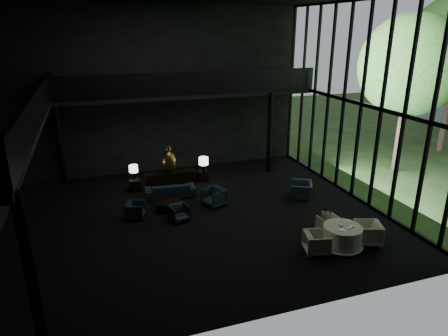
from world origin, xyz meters
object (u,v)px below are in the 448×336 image
object	(u,v)px
lounge_armchair_south	(179,213)
dining_chair_north	(329,225)
sofa	(170,187)
window_armchair	(301,188)
table_lamp_right	(204,162)
lounge_armchair_west	(136,210)
bronze_urn	(169,161)
side_table_right	(202,176)
dining_chair_east	(368,231)
table_lamp_left	(133,169)
side_table_left	(135,185)
child	(325,215)
dining_chair_west	(317,242)
dining_table	(342,238)
lounge_armchair_east	(214,196)
console	(170,179)
coffee_table	(169,206)

from	to	relation	value
lounge_armchair_south	dining_chair_north	xyz separation A→B (m)	(4.81, -2.65, 0.01)
sofa	window_armchair	bearing A→B (deg)	165.21
table_lamp_right	lounge_armchair_west	xyz separation A→B (m)	(-3.50, -2.74, -0.74)
bronze_urn	side_table_right	world-z (taller)	bronze_urn
lounge_armchair_south	dining_chair_east	distance (m)	6.75
table_lamp_left	side_table_right	size ratio (longest dim) A/B	1.25
table_lamp_right	dining_chair_east	world-z (taller)	table_lamp_right
side_table_left	lounge_armchair_west	bearing A→B (deg)	-96.26
table_lamp_left	lounge_armchair_west	size ratio (longest dim) A/B	1.06
lounge_armchair_south	window_armchair	world-z (taller)	window_armchair
table_lamp_right	child	xyz separation A→B (m)	(2.66, -6.17, -0.30)
bronze_urn	dining_chair_north	world-z (taller)	bronze_urn
dining_chair_west	child	xyz separation A→B (m)	(0.92, 1.01, 0.35)
side_table_left	lounge_armchair_west	size ratio (longest dim) A/B	0.86
dining_table	side_table_right	bearing A→B (deg)	110.24
bronze_urn	side_table_left	distance (m)	1.87
sofa	window_armchair	distance (m)	5.64
side_table_right	dining_chair_west	distance (m)	7.61
dining_chair_north	bronze_urn	bearing A→B (deg)	-56.92
lounge_armchair_west	lounge_armchair_east	world-z (taller)	lounge_armchair_east
lounge_armchair_east	console	bearing A→B (deg)	-178.29
console	child	distance (m)	7.49
table_lamp_right	lounge_armchair_south	world-z (taller)	table_lamp_right
table_lamp_left	bronze_urn	bearing A→B (deg)	-1.58
side_table_left	coffee_table	xyz separation A→B (m)	(1.03, -2.48, -0.08)
table_lamp_right	dining_chair_west	xyz separation A→B (m)	(1.74, -7.18, -0.65)
console	coffee_table	distance (m)	2.51
lounge_armchair_east	coffee_table	bearing A→B (deg)	-119.45
dining_chair_north	dining_chair_west	size ratio (longest dim) A/B	0.80
dining_chair_north	child	distance (m)	0.46
lounge_armchair_east	lounge_armchair_south	distance (m)	1.86
console	lounge_armchair_east	distance (m)	2.90
side_table_right	lounge_armchair_east	world-z (taller)	lounge_armchair_east
lounge_armchair_east	dining_chair_north	size ratio (longest dim) A/B	1.33
lounge_armchair_west	dining_chair_west	bearing A→B (deg)	-113.12
side_table_left	table_lamp_right	distance (m)	3.29
bronze_urn	table_lamp_right	distance (m)	1.61
console	lounge_armchair_south	xyz separation A→B (m)	(-0.37, -3.49, -0.05)
console	lounge_armchair_south	world-z (taller)	console
window_armchair	coffee_table	size ratio (longest dim) A/B	1.17
console	dining_chair_east	bearing A→B (deg)	-53.72
side_table_right	dining_chair_east	size ratio (longest dim) A/B	0.58
table_lamp_left	dining_table	bearing A→B (deg)	-50.78
bronze_urn	table_lamp_left	world-z (taller)	bronze_urn
lounge_armchair_south	dining_chair_east	bearing A→B (deg)	-46.41
bronze_urn	lounge_armchair_west	world-z (taller)	bronze_urn
lounge_armchair_south	coffee_table	size ratio (longest dim) A/B	0.74
dining_table	dining_chair_north	xyz separation A→B (m)	(0.12, 0.98, -0.01)
coffee_table	dining_chair_east	xyz separation A→B (m)	(5.85, -4.74, 0.27)
dining_chair_north	lounge_armchair_south	bearing A→B (deg)	-31.21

